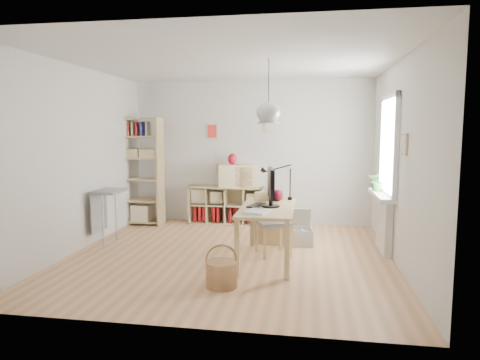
# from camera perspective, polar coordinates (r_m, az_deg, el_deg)

# --- Properties ---
(ground) EXTENTS (4.50, 4.50, 0.00)m
(ground) POSITION_cam_1_polar(r_m,az_deg,el_deg) (6.16, -1.38, -10.06)
(ground) COLOR tan
(ground) RESTS_ON ground
(room_shell) EXTENTS (4.50, 4.50, 4.50)m
(room_shell) POSITION_cam_1_polar(r_m,az_deg,el_deg) (5.67, 3.81, 8.96)
(room_shell) COLOR white
(room_shell) RESTS_ON ground
(window_unit) EXTENTS (0.07, 1.16, 1.46)m
(window_unit) POSITION_cam_1_polar(r_m,az_deg,el_deg) (6.50, 19.33, 4.34)
(window_unit) COLOR white
(window_unit) RESTS_ON ground
(radiator) EXTENTS (0.10, 0.80, 0.80)m
(radiator) POSITION_cam_1_polar(r_m,az_deg,el_deg) (6.63, 18.65, -5.62)
(radiator) COLOR silver
(radiator) RESTS_ON ground
(windowsill) EXTENTS (0.22, 1.20, 0.06)m
(windowsill) POSITION_cam_1_polar(r_m,az_deg,el_deg) (6.55, 18.36, -1.94)
(windowsill) COLOR white
(windowsill) RESTS_ON radiator
(desk) EXTENTS (0.70, 1.50, 0.75)m
(desk) POSITION_cam_1_polar(r_m,az_deg,el_deg) (5.78, 3.71, -4.47)
(desk) COLOR tan
(desk) RESTS_ON ground
(cube_shelf) EXTENTS (1.40, 0.38, 0.72)m
(cube_shelf) POSITION_cam_1_polar(r_m,az_deg,el_deg) (8.16, -1.98, -3.73)
(cube_shelf) COLOR beige
(cube_shelf) RESTS_ON ground
(tall_bookshelf) EXTENTS (0.80, 0.38, 2.00)m
(tall_bookshelf) POSITION_cam_1_polar(r_m,az_deg,el_deg) (8.24, -13.13, 1.74)
(tall_bookshelf) COLOR tan
(tall_bookshelf) RESTS_ON ground
(side_table) EXTENTS (0.40, 0.55, 0.85)m
(side_table) POSITION_cam_1_polar(r_m,az_deg,el_deg) (6.98, -17.55, -2.74)
(side_table) COLOR #959598
(side_table) RESTS_ON ground
(chair) EXTENTS (0.57, 0.57, 0.89)m
(chair) POSITION_cam_1_polar(r_m,az_deg,el_deg) (6.15, 4.26, -5.22)
(chair) COLOR #959598
(chair) RESTS_ON ground
(wicker_basket) EXTENTS (0.36, 0.36, 0.50)m
(wicker_basket) POSITION_cam_1_polar(r_m,az_deg,el_deg) (4.96, -2.49, -12.28)
(wicker_basket) COLOR #A37949
(wicker_basket) RESTS_ON ground
(storage_chest) EXTENTS (0.55, 0.61, 0.53)m
(storage_chest) POSITION_cam_1_polar(r_m,az_deg,el_deg) (6.78, 7.51, -7.03)
(storage_chest) COLOR silver
(storage_chest) RESTS_ON ground
(monitor) EXTENTS (0.24, 0.60, 0.52)m
(monitor) POSITION_cam_1_polar(r_m,az_deg,el_deg) (5.70, 4.14, -0.71)
(monitor) COLOR black
(monitor) RESTS_ON desk
(keyboard) EXTENTS (0.23, 0.40, 0.02)m
(keyboard) POSITION_cam_1_polar(r_m,az_deg,el_deg) (5.81, 2.21, -3.37)
(keyboard) COLOR black
(keyboard) RESTS_ON desk
(task_lamp) EXTENTS (0.46, 0.17, 0.49)m
(task_lamp) POSITION_cam_1_polar(r_m,az_deg,el_deg) (6.25, 4.62, 0.35)
(task_lamp) COLOR black
(task_lamp) RESTS_ON desk
(yarn_ball) EXTENTS (0.17, 0.17, 0.17)m
(yarn_ball) POSITION_cam_1_polar(r_m,az_deg,el_deg) (6.19, 4.99, -2.07)
(yarn_ball) COLOR #490918
(yarn_ball) RESTS_ON desk
(paper_tray) EXTENTS (0.35, 0.39, 0.03)m
(paper_tray) POSITION_cam_1_polar(r_m,az_deg,el_deg) (5.31, 2.36, -4.26)
(paper_tray) COLOR white
(paper_tray) RESTS_ON desk
(drawer_chest) EXTENTS (0.80, 0.56, 0.42)m
(drawer_chest) POSITION_cam_1_polar(r_m,az_deg,el_deg) (7.99, -0.45, 0.61)
(drawer_chest) COLOR beige
(drawer_chest) RESTS_ON cube_shelf
(red_vase) EXTENTS (0.17, 0.17, 0.20)m
(red_vase) POSITION_cam_1_polar(r_m,az_deg,el_deg) (7.98, -1.02, 2.83)
(red_vase) COLOR maroon
(red_vase) RESTS_ON drawer_chest
(potted_plant) EXTENTS (0.31, 0.28, 0.32)m
(potted_plant) POSITION_cam_1_polar(r_m,az_deg,el_deg) (6.75, 17.94, -0.06)
(potted_plant) COLOR #295F23
(potted_plant) RESTS_ON windowsill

